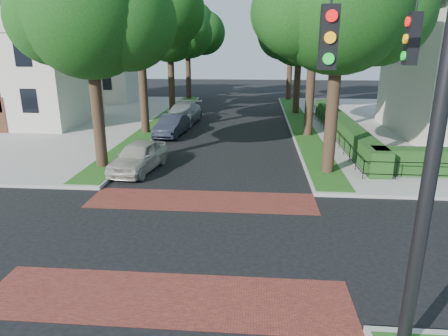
{
  "coord_description": "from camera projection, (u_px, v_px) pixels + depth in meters",
  "views": [
    {
      "loc": [
        2.08,
        -11.42,
        5.95
      ],
      "look_at": [
        0.94,
        2.51,
        1.6
      ],
      "focal_mm": 32.0,
      "sensor_mm": 36.0,
      "label": 1
    }
  ],
  "objects": [
    {
      "name": "ground",
      "position": [
        189.0,
        238.0,
        12.8
      ],
      "size": [
        120.0,
        120.0,
        0.0
      ],
      "primitive_type": "plane",
      "color": "black",
      "rests_on": "ground"
    },
    {
      "name": "tree_right_near",
      "position": [
        342.0,
        3.0,
        16.98
      ],
      "size": [
        7.75,
        6.67,
        10.66
      ],
      "color": "black",
      "rests_on": "sidewalk_ne"
    },
    {
      "name": "tree_right_back",
      "position": [
        292.0,
        31.0,
        41.82
      ],
      "size": [
        7.5,
        6.45,
        10.2
      ],
      "color": "black",
      "rests_on": "sidewalk_ne"
    },
    {
      "name": "fence_main_road",
      "position": [
        329.0,
        129.0,
        26.36
      ],
      "size": [
        0.06,
        18.0,
        0.9
      ],
      "primitive_type": null,
      "color": "black",
      "rests_on": "sidewalk_ne"
    },
    {
      "name": "tree_right_mid",
      "position": [
        317.0,
        9.0,
        24.5
      ],
      "size": [
        8.25,
        7.09,
        11.22
      ],
      "color": "black",
      "rests_on": "sidewalk_ne"
    },
    {
      "name": "house_left_near",
      "position": [
        21.0,
        57.0,
        29.64
      ],
      "size": [
        10.0,
        9.0,
        10.14
      ],
      "color": "beige",
      "rests_on": "sidewalk_nw"
    },
    {
      "name": "tree_left_far",
      "position": [
        171.0,
        30.0,
        34.15
      ],
      "size": [
        7.0,
        6.02,
        9.86
      ],
      "color": "black",
      "rests_on": "sidewalk_nw"
    },
    {
      "name": "tree_left_mid",
      "position": [
        141.0,
        4.0,
        25.24
      ],
      "size": [
        8.0,
        6.88,
        11.48
      ],
      "color": "black",
      "rests_on": "sidewalk_nw"
    },
    {
      "name": "crosswalk_near",
      "position": [
        167.0,
        298.0,
        9.75
      ],
      "size": [
        9.0,
        2.2,
        0.01
      ],
      "primitive_type": "cube",
      "color": "maroon",
      "rests_on": "ground"
    },
    {
      "name": "crosswalk_far",
      "position": [
        202.0,
        201.0,
        15.84
      ],
      "size": [
        9.0,
        2.2,
        0.01
      ],
      "primitive_type": "cube",
      "color": "maroon",
      "rests_on": "ground"
    },
    {
      "name": "grass_strip_nw",
      "position": [
        161.0,
        121.0,
        31.35
      ],
      "size": [
        1.6,
        29.8,
        0.02
      ],
      "primitive_type": "cube",
      "color": "#184E16",
      "rests_on": "sidewalk_nw"
    },
    {
      "name": "traffic_signal",
      "position": [
        421.0,
        120.0,
        6.82
      ],
      "size": [
        2.17,
        2.0,
        8.0
      ],
      "color": "black",
      "rests_on": "sidewalk_se"
    },
    {
      "name": "parked_car_middle",
      "position": [
        172.0,
        126.0,
        26.86
      ],
      "size": [
        1.84,
        4.31,
        1.38
      ],
      "primitive_type": "imported",
      "rotation": [
        0.0,
        0.0,
        -0.09
      ],
      "color": "#1E212E",
      "rests_on": "ground"
    },
    {
      "name": "tree_right_far",
      "position": [
        301.0,
        32.0,
        33.36
      ],
      "size": [
        7.25,
        6.23,
        9.74
      ],
      "color": "black",
      "rests_on": "sidewalk_ne"
    },
    {
      "name": "house_left_far",
      "position": [
        95.0,
        53.0,
        42.96
      ],
      "size": [
        10.0,
        9.0,
        10.14
      ],
      "color": "beige",
      "rests_on": "sidewalk_nw"
    },
    {
      "name": "parked_car_rear",
      "position": [
        183.0,
        114.0,
        30.86
      ],
      "size": [
        2.62,
        5.58,
        1.57
      ],
      "primitive_type": "imported",
      "rotation": [
        0.0,
        0.0,
        -0.08
      ],
      "color": "gray",
      "rests_on": "ground"
    },
    {
      "name": "tree_left_near",
      "position": [
        92.0,
        13.0,
        17.94
      ],
      "size": [
        7.5,
        6.45,
        10.2
      ],
      "color": "black",
      "rests_on": "sidewalk_nw"
    },
    {
      "name": "parked_car_front",
      "position": [
        139.0,
        156.0,
        19.4
      ],
      "size": [
        2.36,
        4.49,
        1.46
      ],
      "primitive_type": "imported",
      "rotation": [
        0.0,
        0.0,
        -0.15
      ],
      "color": "#BAB4A7",
      "rests_on": "ground"
    },
    {
      "name": "hedge_main_road",
      "position": [
        342.0,
        127.0,
        26.25
      ],
      "size": [
        1.0,
        18.0,
        1.2
      ],
      "primitive_type": "cube",
      "color": "#1E4417",
      "rests_on": "sidewalk_ne"
    },
    {
      "name": "grass_strip_ne",
      "position": [
        300.0,
        123.0,
        30.51
      ],
      "size": [
        1.6,
        29.8,
        0.02
      ],
      "primitive_type": "cube",
      "color": "#184E16",
      "rests_on": "sidewalk_ne"
    },
    {
      "name": "tree_left_back",
      "position": [
        189.0,
        30.0,
        42.64
      ],
      "size": [
        7.75,
        6.66,
        10.44
      ],
      "color": "black",
      "rests_on": "sidewalk_nw"
    }
  ]
}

